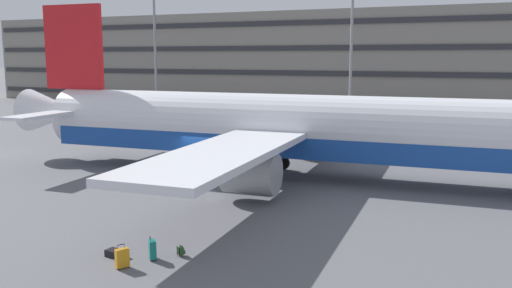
# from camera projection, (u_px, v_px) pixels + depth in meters

# --- Properties ---
(ground_plane) EXTENTS (600.00, 600.00, 0.00)m
(ground_plane) POSITION_uv_depth(u_px,v_px,m) (191.00, 180.00, 33.66)
(ground_plane) COLOR #5B5B60
(terminal_structure) EXTENTS (130.53, 15.31, 13.98)m
(terminal_structure) POSITION_uv_depth(u_px,v_px,m) (370.00, 60.00, 80.36)
(terminal_structure) COLOR gray
(terminal_structure) RESTS_ON ground_plane
(airliner) EXTENTS (41.08, 33.14, 11.18)m
(airliner) POSITION_uv_depth(u_px,v_px,m) (290.00, 129.00, 34.20)
(airliner) COLOR silver
(airliner) RESTS_ON ground_plane
(light_mast_far_left) EXTENTS (1.80, 0.50, 24.76)m
(light_mast_far_left) POSITION_uv_depth(u_px,v_px,m) (154.00, 11.00, 78.73)
(light_mast_far_left) COLOR gray
(light_mast_far_left) RESTS_ON ground_plane
(suitcase_teal) EXTENTS (0.46, 0.48, 0.90)m
(suitcase_teal) POSITION_uv_depth(u_px,v_px,m) (152.00, 249.00, 20.33)
(suitcase_teal) COLOR #147266
(suitcase_teal) RESTS_ON ground_plane
(suitcase_orange) EXTENTS (0.84, 0.53, 0.27)m
(suitcase_orange) POSITION_uv_depth(u_px,v_px,m) (116.00, 253.00, 20.64)
(suitcase_orange) COLOR black
(suitcase_orange) RESTS_ON ground_plane
(suitcase_red) EXTENTS (0.45, 0.53, 0.87)m
(suitcase_red) POSITION_uv_depth(u_px,v_px,m) (122.00, 258.00, 19.49)
(suitcase_red) COLOR orange
(suitcase_red) RESTS_ON ground_plane
(backpack_silver) EXTENTS (0.41, 0.40, 0.47)m
(backpack_silver) POSITION_uv_depth(u_px,v_px,m) (181.00, 251.00, 20.73)
(backpack_silver) COLOR #264C26
(backpack_silver) RESTS_ON ground_plane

